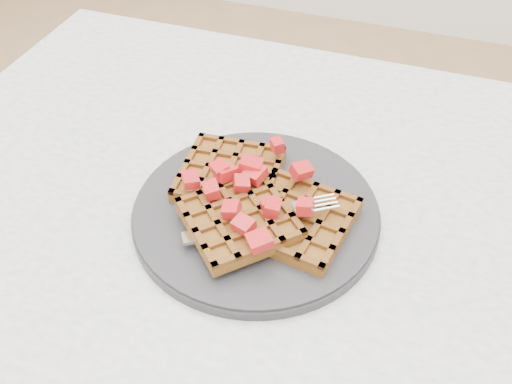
# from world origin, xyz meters

# --- Properties ---
(table) EXTENTS (1.20, 0.80, 0.75)m
(table) POSITION_xyz_m (0.00, 0.00, 0.64)
(table) COLOR silver
(table) RESTS_ON ground
(plate) EXTENTS (0.28, 0.28, 0.02)m
(plate) POSITION_xyz_m (-0.13, 0.01, 0.76)
(plate) COLOR #252528
(plate) RESTS_ON table
(waffles) EXTENTS (0.22, 0.21, 0.03)m
(waffles) POSITION_xyz_m (-0.13, 0.01, 0.78)
(waffles) COLOR brown
(waffles) RESTS_ON plate
(strawberry_pile) EXTENTS (0.15, 0.15, 0.02)m
(strawberry_pile) POSITION_xyz_m (-0.13, 0.01, 0.80)
(strawberry_pile) COLOR maroon
(strawberry_pile) RESTS_ON waffles
(fork) EXTENTS (0.16, 0.12, 0.02)m
(fork) POSITION_xyz_m (-0.10, -0.02, 0.77)
(fork) COLOR silver
(fork) RESTS_ON plate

